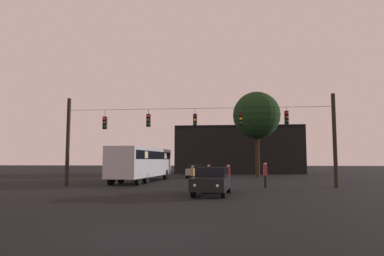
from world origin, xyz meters
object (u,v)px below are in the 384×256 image
(car_far_left, at_px, (196,170))
(tree_left_silhouette, at_px, (257,116))
(city_bus, at_px, (142,161))
(pedestrian_crossing_right, at_px, (209,173))
(pedestrian_near_bus, at_px, (228,175))
(pedestrian_crossing_left, at_px, (192,175))
(car_near_right, at_px, (212,180))
(pedestrian_crossing_center, at_px, (265,173))

(car_far_left, height_order, tree_left_silhouette, tree_left_silhouette)
(city_bus, height_order, car_far_left, city_bus)
(pedestrian_crossing_right, height_order, pedestrian_near_bus, pedestrian_near_bus)
(pedestrian_crossing_left, bearing_deg, tree_left_silhouette, 67.05)
(pedestrian_crossing_right, bearing_deg, tree_left_silhouette, 68.60)
(car_near_right, relative_size, tree_left_silhouette, 0.45)
(tree_left_silhouette, bearing_deg, pedestrian_crossing_right, -111.40)
(car_near_right, relative_size, pedestrian_crossing_right, 2.83)
(pedestrian_near_bus, bearing_deg, tree_left_silhouette, 78.20)
(city_bus, xyz_separation_m, car_near_right, (6.74, -10.82, -1.07))
(car_near_right, xyz_separation_m, car_far_left, (-2.58, 18.59, 0.00))
(pedestrian_crossing_center, distance_m, tree_left_silhouette, 16.63)
(car_far_left, bearing_deg, pedestrian_crossing_left, -86.18)
(city_bus, height_order, car_near_right, city_bus)
(city_bus, distance_m, tree_left_silhouette, 15.56)
(pedestrian_crossing_center, bearing_deg, pedestrian_crossing_right, 145.13)
(city_bus, relative_size, car_near_right, 2.50)
(car_near_right, xyz_separation_m, tree_left_silhouette, (4.31, 20.44, 6.28))
(pedestrian_crossing_right, bearing_deg, pedestrian_near_bus, -67.48)
(car_far_left, relative_size, pedestrian_crossing_left, 2.86)
(pedestrian_crossing_right, relative_size, tree_left_silhouette, 0.16)
(pedestrian_crossing_right, height_order, tree_left_silhouette, tree_left_silhouette)
(car_near_right, distance_m, pedestrian_crossing_right, 7.87)
(city_bus, relative_size, pedestrian_crossing_right, 7.07)
(car_far_left, height_order, pedestrian_crossing_right, pedestrian_crossing_right)
(tree_left_silhouette, bearing_deg, car_near_right, -101.92)
(car_near_right, height_order, car_far_left, same)
(city_bus, relative_size, pedestrian_crossing_left, 7.27)
(car_near_right, height_order, pedestrian_near_bus, pedestrian_near_bus)
(city_bus, xyz_separation_m, pedestrian_crossing_right, (6.12, -2.97, -0.98))
(pedestrian_crossing_right, xyz_separation_m, pedestrian_near_bus, (1.53, -3.70, 0.02))
(car_near_right, bearing_deg, pedestrian_crossing_center, 55.05)
(car_far_left, bearing_deg, car_near_right, -82.11)
(car_far_left, relative_size, tree_left_silhouette, 0.45)
(car_near_right, distance_m, pedestrian_near_bus, 4.25)
(car_far_left, distance_m, pedestrian_crossing_right, 10.91)
(pedestrian_crossing_left, xyz_separation_m, pedestrian_near_bus, (2.65, -1.99, 0.05))
(pedestrian_crossing_left, bearing_deg, pedestrian_crossing_center, -12.41)
(car_near_right, relative_size, car_far_left, 1.02)
(pedestrian_crossing_left, relative_size, tree_left_silhouette, 0.16)
(car_far_left, bearing_deg, pedestrian_near_bus, -76.42)
(city_bus, height_order, tree_left_silhouette, tree_left_silhouette)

